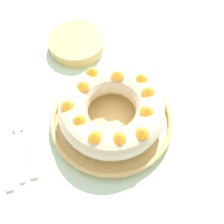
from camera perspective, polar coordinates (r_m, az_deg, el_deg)
ground_plane at (r=1.45m, az=-0.25°, el=-16.49°), size 8.00×8.00×0.00m
dining_table at (r=0.84m, az=-0.42°, el=-4.74°), size 1.54×1.07×0.73m
serving_dish at (r=0.76m, az=-0.00°, el=-1.88°), size 0.30×0.30×0.03m
bundt_cake at (r=0.72m, az=0.00°, el=0.06°), size 0.25×0.25×0.08m
fork at (r=0.78m, az=-16.68°, el=-5.02°), size 0.02×0.18×0.01m
serving_knife at (r=0.77m, az=-18.53°, el=-7.28°), size 0.02×0.21×0.01m
cake_knife at (r=0.76m, az=-14.49°, el=-6.74°), size 0.02×0.16×0.01m
side_bowl at (r=0.92m, az=-6.50°, el=12.39°), size 0.16×0.16×0.03m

